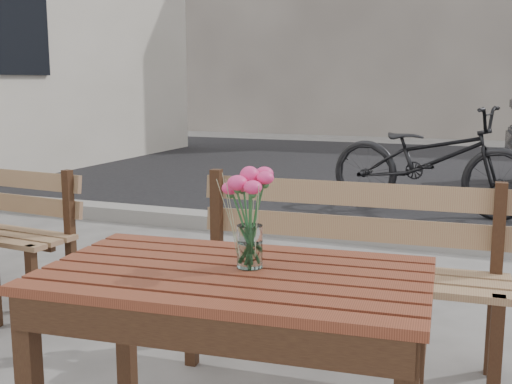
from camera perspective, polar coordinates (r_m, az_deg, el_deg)
street at (r=7.00m, az=15.86°, el=-0.39°), size 30.00×8.12×0.12m
main_table at (r=1.90m, az=-1.92°, el=-10.24°), size 1.16×0.74×0.69m
main_bench at (r=2.80m, az=7.87°, el=-5.08°), size 1.38×0.48×0.84m
main_vase at (r=1.85m, az=-0.57°, el=-1.19°), size 0.16×0.16×0.30m
bicycle at (r=6.21m, az=15.16°, el=2.82°), size 2.01×1.04×1.01m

